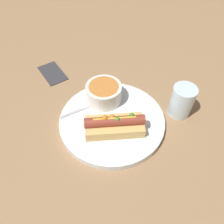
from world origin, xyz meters
TOP-DOWN VIEW (x-y plane):
  - ground_plane at (0.00, 0.00)m, footprint 4.00×4.00m
  - dinner_plate at (0.00, 0.00)m, footprint 0.29×0.29m
  - hot_dog at (0.02, -0.03)m, footprint 0.16×0.13m
  - soup_bowl at (-0.05, 0.06)m, footprint 0.10×0.10m
  - spoon at (-0.05, 0.05)m, footprint 0.12×0.15m
  - drinking_glass at (0.16, 0.12)m, footprint 0.07×0.07m
  - napkin at (-0.28, 0.11)m, footprint 0.14×0.12m

SIDE VIEW (x-z plane):
  - ground_plane at x=0.00m, z-range 0.00..0.00m
  - napkin at x=-0.28m, z-range 0.00..0.01m
  - dinner_plate at x=0.00m, z-range 0.00..0.02m
  - spoon at x=-0.05m, z-range 0.02..0.03m
  - hot_dog at x=0.02m, z-range 0.01..0.07m
  - drinking_glass at x=0.16m, z-range 0.00..0.09m
  - soup_bowl at x=-0.05m, z-range 0.02..0.08m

